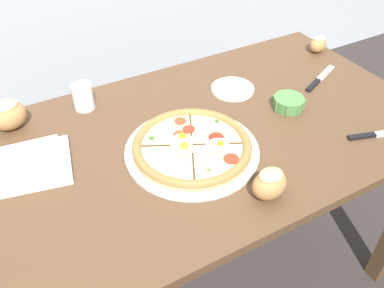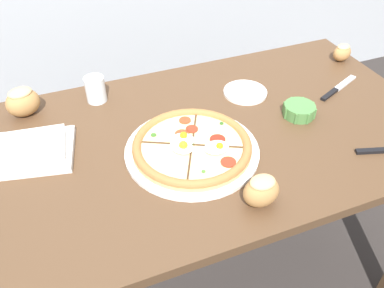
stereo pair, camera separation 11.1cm
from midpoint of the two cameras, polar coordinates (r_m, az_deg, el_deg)
ground_plane at (r=1.78m, az=2.57°, el=-18.63°), size 12.00×12.00×0.00m
dining_table at (r=1.26m, az=3.45°, el=-2.64°), size 1.46×0.79×0.77m
pizza at (r=1.11m, az=2.85°, el=-0.54°), size 0.37×0.37×0.05m
ramekin_bowl at (r=1.31m, az=17.19°, el=4.48°), size 0.10×0.10×0.04m
napkin_folded at (r=1.17m, az=-19.00°, el=-0.96°), size 0.25×0.22×0.04m
bread_piece_near at (r=0.99m, az=12.92°, el=-6.52°), size 0.09×0.07×0.08m
bread_piece_mid at (r=1.66m, az=22.19°, el=11.79°), size 0.08×0.07×0.06m
bread_piece_far at (r=1.32m, az=-20.52°, el=5.53°), size 0.12×0.10×0.09m
knife_main at (r=1.49m, az=21.88°, el=7.24°), size 0.20×0.10×0.01m
water_glass at (r=1.33m, az=-11.07°, el=7.29°), size 0.06×0.06×0.08m
side_saucer at (r=1.38m, az=9.78°, el=7.08°), size 0.14×0.14×0.01m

